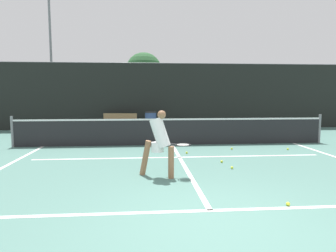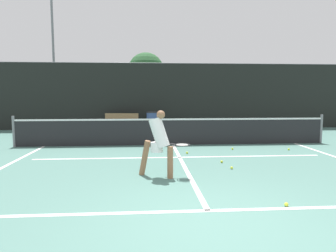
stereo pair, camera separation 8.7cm
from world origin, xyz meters
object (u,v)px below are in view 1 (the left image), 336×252
(player_practicing, at_px, (160,141))
(courtside_bench, at_px, (120,121))
(trash_bin, at_px, (151,121))
(parked_car, at_px, (149,113))

(player_practicing, distance_m, courtside_bench, 8.62)
(player_practicing, xyz_separation_m, trash_bin, (0.01, 8.28, -0.32))
(courtside_bench, height_order, parked_car, parked_car)
(parked_car, bearing_deg, courtside_bench, -109.03)
(parked_car, bearing_deg, player_practicing, -89.99)
(player_practicing, bearing_deg, trash_bin, 117.47)
(courtside_bench, distance_m, parked_car, 4.64)
(courtside_bench, bearing_deg, parked_car, 77.95)
(courtside_bench, distance_m, trash_bin, 1.54)
(player_practicing, relative_size, parked_car, 0.37)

